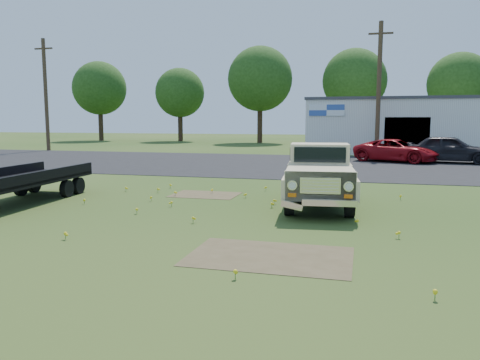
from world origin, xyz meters
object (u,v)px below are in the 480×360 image
object	(u,v)px
vintage_pickup_truck	(319,175)
red_pickup	(396,151)
dark_sedan	(450,149)
flatbed_trailer	(18,177)

from	to	relation	value
vintage_pickup_truck	red_pickup	bearing A→B (deg)	72.83
vintage_pickup_truck	dark_sedan	distance (m)	16.97
dark_sedan	flatbed_trailer	bearing A→B (deg)	150.32
red_pickup	flatbed_trailer	bearing A→B (deg)	167.67
flatbed_trailer	red_pickup	world-z (taller)	flatbed_trailer
red_pickup	dark_sedan	xyz separation A→B (m)	(2.98, 0.13, 0.14)
flatbed_trailer	vintage_pickup_truck	bearing A→B (deg)	8.23
red_pickup	vintage_pickup_truck	bearing A→B (deg)	-169.31
dark_sedan	vintage_pickup_truck	bearing A→B (deg)	169.41
vintage_pickup_truck	red_pickup	xyz separation A→B (m)	(3.15, 15.70, -0.25)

